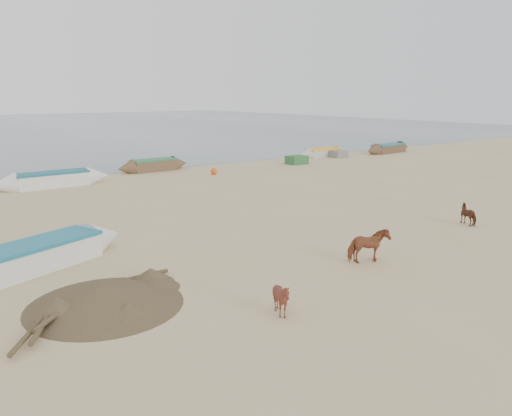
# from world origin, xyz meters

# --- Properties ---
(ground) EXTENTS (140.00, 140.00, 0.00)m
(ground) POSITION_xyz_m (0.00, 0.00, 0.00)
(ground) COLOR tan
(ground) RESTS_ON ground
(cow_adult) EXTENTS (1.46, 0.98, 1.13)m
(cow_adult) POSITION_xyz_m (0.85, -1.06, 0.56)
(cow_adult) COLOR brown
(cow_adult) RESTS_ON ground
(calf_front) EXTENTS (1.07, 1.03, 0.91)m
(calf_front) POSITION_xyz_m (-3.94, -2.57, 0.45)
(calf_front) COLOR #5A271C
(calf_front) RESTS_ON ground
(calf_right) EXTENTS (0.84, 0.95, 0.87)m
(calf_right) POSITION_xyz_m (8.07, -0.19, 0.44)
(calf_right) COLOR #592F1C
(calf_right) RESTS_ON ground
(near_canoe) EXTENTS (6.48, 3.66, 0.88)m
(near_canoe) POSITION_xyz_m (-7.91, 4.63, 0.44)
(near_canoe) COLOR silver
(near_canoe) RESTS_ON ground
(debris_pile) EXTENTS (4.70, 4.70, 0.57)m
(debris_pile) POSITION_xyz_m (-7.26, 0.60, 0.29)
(debris_pile) COLOR brown
(debris_pile) RESTS_ON ground
(waterline_canoes) EXTENTS (60.79, 3.91, 0.91)m
(waterline_canoes) POSITION_xyz_m (-1.79, 20.39, 0.42)
(waterline_canoes) COLOR brown
(waterline_canoes) RESTS_ON ground
(beach_clutter) EXTENTS (43.94, 4.37, 0.64)m
(beach_clutter) POSITION_xyz_m (3.95, 19.08, 0.30)
(beach_clutter) COLOR #2B6136
(beach_clutter) RESTS_ON ground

